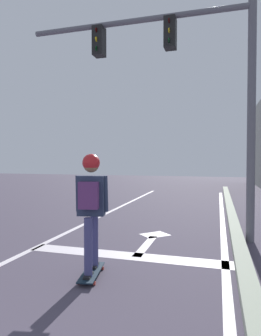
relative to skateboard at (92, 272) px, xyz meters
The scene contains 9 objects.
lane_line_center 2.07m from the skateboard, 138.11° to the left, with size 0.12×20.00×0.01m, color silver.
lane_line_curbside 2.27m from the skateboard, 37.58° to the left, with size 0.12×20.00×0.01m, color silver.
stop_bar 1.02m from the skateboard, 78.51° to the left, with size 3.49×0.40×0.01m, color silver.
lane_arrow_stem 1.71m from the skateboard, 77.29° to the left, with size 0.16×1.40×0.01m, color silver.
lane_arrow_head 2.55m from the skateboard, 81.50° to the left, with size 0.56×0.44×0.01m, color silver.
curb_strip 2.47m from the skateboard, 34.04° to the left, with size 0.24×24.00×0.14m, color #98A18A.
skateboard is the anchor object (origin of this frame).
skater 1.04m from the skateboard, 79.71° to the right, with size 0.45×0.61×1.63m.
traffic_signal_mast 4.38m from the skateboard, 69.01° to the left, with size 4.86×0.34×4.85m.
Camera 1 is at (3.00, 0.82, 1.63)m, focal length 32.10 mm.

